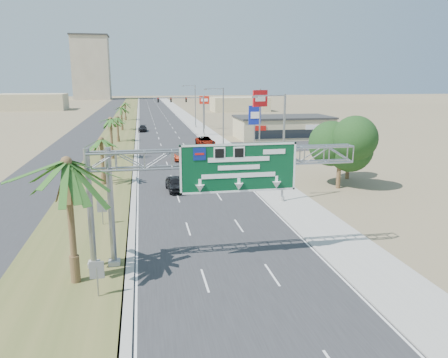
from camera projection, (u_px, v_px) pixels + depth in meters
name	position (u px, v px, depth m)	size (l,w,h in m)	color
ground	(275.00, 349.00, 18.64)	(600.00, 600.00, 0.00)	#8C7A59
road	(160.00, 120.00, 124.00)	(12.00, 300.00, 0.02)	#28282B
sidewalk_right	(190.00, 119.00, 125.53)	(4.00, 300.00, 0.10)	#9E9B93
median_grass	(124.00, 120.00, 122.18)	(7.00, 300.00, 0.12)	#4A5425
opposing_road	(98.00, 121.00, 120.93)	(8.00, 300.00, 0.02)	#28282B
sign_gantry	(212.00, 167.00, 26.61)	(16.75, 1.24, 7.50)	gray
palm_near	(66.00, 163.00, 23.09)	(5.70, 5.70, 8.35)	brown
palm_row_b	(101.00, 140.00, 46.48)	(3.99, 3.99, 5.95)	brown
palm_row_c	(110.00, 120.00, 61.64)	(3.99, 3.99, 6.75)	brown
palm_row_d	(117.00, 118.00, 79.16)	(3.99, 3.99, 5.45)	brown
palm_row_e	(121.00, 108.00, 97.21)	(3.99, 3.99, 6.15)	brown
palm_row_f	(125.00, 103.00, 121.24)	(3.99, 3.99, 5.75)	brown
streetlight_near	(281.00, 153.00, 39.99)	(3.27, 0.44, 10.00)	gray
streetlight_mid	(222.00, 122.00, 68.72)	(3.27, 0.44, 10.00)	gray
streetlight_far	(195.00, 108.00, 103.21)	(3.27, 0.44, 10.00)	gray
signal_mast	(194.00, 112.00, 87.44)	(10.28, 0.71, 8.00)	gray
store_building	(283.00, 128.00, 85.39)	(18.00, 10.00, 4.00)	tan
oak_near	(340.00, 146.00, 45.25)	(4.50, 4.50, 6.80)	brown
oak_far	(349.00, 146.00, 49.78)	(3.50, 3.50, 5.60)	brown
median_signback_a	(97.00, 273.00, 22.65)	(0.75, 0.08, 2.08)	gray
median_signback_b	(102.00, 208.00, 34.02)	(0.75, 0.08, 2.08)	gray
tower_distant	(91.00, 68.00, 248.42)	(20.00, 16.00, 35.00)	tan
building_distant_left	(32.00, 102.00, 163.09)	(24.00, 14.00, 6.00)	tan
building_distant_right	(240.00, 104.00, 157.61)	(20.00, 12.00, 5.00)	tan
car_left_lane	(176.00, 184.00, 44.89)	(1.77, 4.41, 1.50)	black
car_mid_lane	(180.00, 155.00, 62.22)	(1.57, 4.49, 1.48)	maroon
car_right_lane	(205.00, 141.00, 75.29)	(2.63, 5.70, 1.59)	gray
car_far	(143.00, 129.00, 96.23)	(1.79, 4.40, 1.28)	black
pole_sign_red_near	(260.00, 103.00, 64.08)	(2.38, 1.00, 9.93)	gray
pole_sign_blue	(255.00, 117.00, 69.74)	(2.01, 0.40, 7.38)	gray
pole_sign_red_far	(204.00, 103.00, 98.79)	(2.22, 0.68, 7.79)	gray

